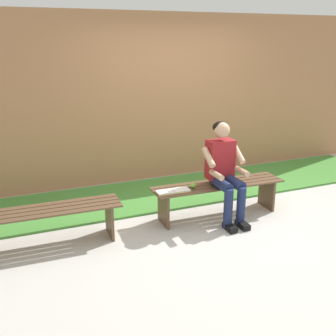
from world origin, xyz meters
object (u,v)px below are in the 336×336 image
at_px(bench_far, 44,218).
at_px(person_seated, 225,168).
at_px(apple, 193,185).
at_px(book_open, 173,191).
at_px(bench_near, 218,191).

height_order(bench_far, person_seated, person_seated).
distance_m(apple, book_open, 0.28).
xyz_separation_m(apple, book_open, (0.28, 0.03, -0.03)).
relative_size(bench_near, book_open, 4.22).
distance_m(bench_near, person_seated, 0.36).
bearing_deg(person_seated, book_open, -4.00).
bearing_deg(book_open, bench_far, -0.57).
bearing_deg(apple, book_open, 6.14).
distance_m(bench_near, bench_far, 2.17).
distance_m(bench_near, book_open, 0.66).
relative_size(bench_near, apple, 24.22).
bearing_deg(bench_near, bench_far, -0.00).
bearing_deg(bench_far, book_open, 178.01).
bearing_deg(apple, person_seated, 168.95).
bearing_deg(person_seated, apple, -11.05).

